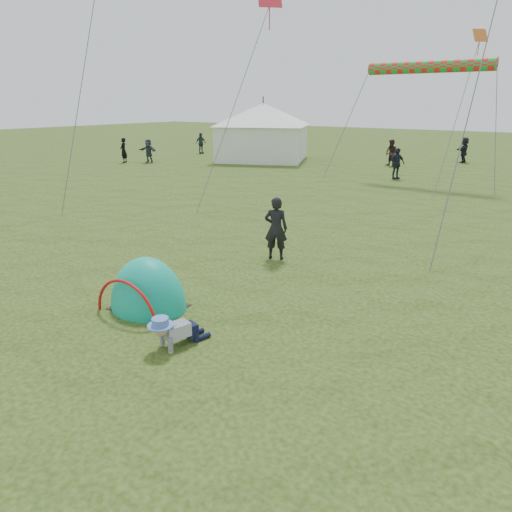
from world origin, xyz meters
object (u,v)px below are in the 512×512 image
Objects in this scene: crawling_toddler at (173,330)px; event_marquee at (263,130)px; popup_tent at (149,307)px; standing_adult at (276,228)px.

event_marquee is at bearing 136.89° from crawling_toddler.
event_marquee reaches higher than popup_tent.
popup_tent is at bearing -84.51° from event_marquee.
popup_tent is at bearing 59.21° from standing_adult.
popup_tent is at bearing 167.58° from crawling_toddler.
standing_adult is (0.44, 4.20, 0.86)m from popup_tent.
event_marquee reaches higher than crawling_toddler.
crawling_toddler is 0.13× the size of event_marquee.
standing_adult is 0.27× the size of event_marquee.
event_marquee is at bearing 115.81° from popup_tent.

